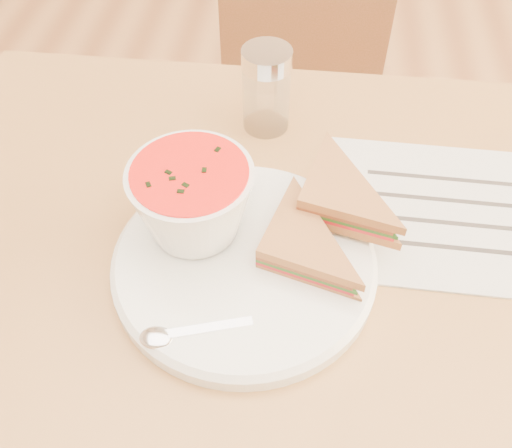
% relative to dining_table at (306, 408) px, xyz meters
% --- Properties ---
extents(dining_table, '(1.00, 0.70, 0.75)m').
position_rel_dining_table_xyz_m(dining_table, '(0.00, 0.00, 0.00)').
color(dining_table, olive).
rests_on(dining_table, floor).
extents(chair_far, '(0.43, 0.43, 0.85)m').
position_rel_dining_table_xyz_m(chair_far, '(-0.09, 0.61, 0.05)').
color(chair_far, brown).
rests_on(chair_far, floor).
extents(plate, '(0.32, 0.32, 0.02)m').
position_rel_dining_table_xyz_m(plate, '(-0.09, -0.01, 0.38)').
color(plate, white).
rests_on(plate, dining_table).
extents(soup_bowl, '(0.16, 0.16, 0.09)m').
position_rel_dining_table_xyz_m(soup_bowl, '(-0.15, 0.02, 0.43)').
color(soup_bowl, white).
rests_on(soup_bowl, plate).
extents(sandwich_half_a, '(0.14, 0.14, 0.03)m').
position_rel_dining_table_xyz_m(sandwich_half_a, '(-0.08, -0.02, 0.41)').
color(sandwich_half_a, '#BE7143').
rests_on(sandwich_half_a, plate).
extents(sandwich_half_b, '(0.14, 0.14, 0.03)m').
position_rel_dining_table_xyz_m(sandwich_half_b, '(-0.04, 0.03, 0.42)').
color(sandwich_half_b, '#BE7143').
rests_on(sandwich_half_b, plate).
extents(spoon, '(0.16, 0.08, 0.01)m').
position_rel_dining_table_xyz_m(spoon, '(-0.11, -0.10, 0.40)').
color(spoon, silver).
rests_on(spoon, plate).
extents(paper_menu, '(0.30, 0.23, 0.00)m').
position_rel_dining_table_xyz_m(paper_menu, '(0.14, 0.09, 0.38)').
color(paper_menu, white).
rests_on(paper_menu, dining_table).
extents(condiment_shaker, '(0.07, 0.07, 0.11)m').
position_rel_dining_table_xyz_m(condiment_shaker, '(-0.09, 0.22, 0.43)').
color(condiment_shaker, silver).
rests_on(condiment_shaker, dining_table).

